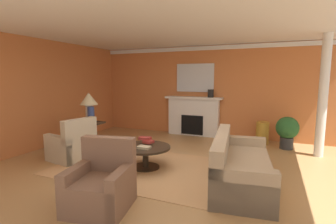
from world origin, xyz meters
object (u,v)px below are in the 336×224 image
(vase_tall_corner, at_px, (262,133))
(vase_on_side_table, at_px, (91,115))
(armchair_facing_fireplace, at_px, (101,186))
(sofa, at_px, (239,167))
(vase_mantel_right, at_px, (211,93))
(fireplace, at_px, (193,117))
(mantel_mirror, at_px, (195,78))
(table_lamp, at_px, (89,102))
(side_table, at_px, (90,134))
(potted_plant, at_px, (287,130))
(coffee_table, at_px, (146,152))
(armchair_near_window, at_px, (72,146))

(vase_tall_corner, distance_m, vase_on_side_table, 4.57)
(armchair_facing_fireplace, bearing_deg, vase_tall_corner, 67.10)
(sofa, distance_m, vase_mantel_right, 3.64)
(fireplace, relative_size, vase_mantel_right, 7.47)
(fireplace, distance_m, vase_on_side_table, 3.25)
(mantel_mirror, bearing_deg, vase_tall_corner, -11.45)
(armchair_facing_fireplace, bearing_deg, table_lamp, 132.56)
(armchair_facing_fireplace, height_order, vase_mantel_right, vase_mantel_right)
(vase_tall_corner, xyz_separation_m, vase_mantel_right, (-1.52, 0.25, 1.04))
(side_table, height_order, potted_plant, potted_plant)
(sofa, relative_size, coffee_table, 2.19)
(armchair_facing_fireplace, height_order, vase_tall_corner, armchair_facing_fireplace)
(sofa, xyz_separation_m, vase_tall_corner, (0.24, 2.99, 0.01))
(armchair_near_window, relative_size, coffee_table, 0.95)
(vase_on_side_table, bearing_deg, coffee_table, -16.23)
(armchair_near_window, height_order, potted_plant, armchair_near_window)
(fireplace, relative_size, sofa, 0.82)
(armchair_near_window, xyz_separation_m, side_table, (-0.17, 0.80, 0.09))
(coffee_table, height_order, table_lamp, table_lamp)
(coffee_table, relative_size, side_table, 1.43)
(fireplace, xyz_separation_m, vase_tall_corner, (2.07, -0.30, -0.27))
(mantel_mirror, relative_size, armchair_facing_fireplace, 1.26)
(coffee_table, xyz_separation_m, vase_tall_corner, (2.08, 2.92, -0.03))
(fireplace, relative_size, mantel_mirror, 1.50)
(armchair_facing_fireplace, relative_size, potted_plant, 1.14)
(sofa, distance_m, armchair_facing_fireplace, 2.28)
(vase_tall_corner, bearing_deg, armchair_facing_fireplace, -112.90)
(side_table, height_order, vase_on_side_table, vase_on_side_table)
(table_lamp, bearing_deg, coffee_table, -18.32)
(fireplace, xyz_separation_m, vase_mantel_right, (0.55, -0.05, 0.77))
(coffee_table, height_order, potted_plant, potted_plant)
(fireplace, relative_size, side_table, 2.57)
(side_table, relative_size, vase_on_side_table, 1.68)
(armchair_near_window, distance_m, vase_on_side_table, 0.90)
(armchair_near_window, distance_m, vase_mantel_right, 4.18)
(table_lamp, distance_m, vase_mantel_right, 3.54)
(mantel_mirror, distance_m, armchair_facing_fireplace, 5.19)
(mantel_mirror, height_order, armchair_facing_fireplace, mantel_mirror)
(side_table, distance_m, vase_mantel_right, 3.66)
(vase_on_side_table, bearing_deg, fireplace, 56.80)
(vase_mantel_right, bearing_deg, fireplace, 174.85)
(coffee_table, xyz_separation_m, vase_mantel_right, (0.56, 3.17, 1.01))
(armchair_facing_fireplace, distance_m, vase_on_side_table, 2.94)
(fireplace, height_order, armchair_facing_fireplace, fireplace)
(fireplace, relative_size, armchair_facing_fireplace, 1.89)
(sofa, distance_m, armchair_near_window, 3.59)
(fireplace, distance_m, mantel_mirror, 1.24)
(vase_on_side_table, bearing_deg, vase_tall_corner, 32.01)
(vase_on_side_table, relative_size, potted_plant, 0.50)
(fireplace, xyz_separation_m, sofa, (1.83, -3.29, -0.28))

